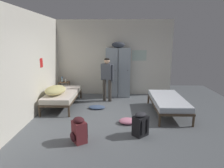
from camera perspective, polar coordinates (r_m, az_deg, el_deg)
name	(u,v)px	position (r m, az deg, el deg)	size (l,w,h in m)	color
ground_plane	(112,120)	(5.41, -0.08, -10.49)	(8.50, 8.50, 0.00)	slate
room_backdrop	(75,62)	(6.39, -10.64, 6.34)	(4.49, 5.37, 2.90)	silver
locker_bank	(118,71)	(7.44, 1.77, 3.72)	(0.90, 0.55, 2.07)	#8C99A3
shelf_unit	(64,88)	(7.73, -13.70, -1.02)	(0.38, 0.30, 0.57)	brown
bed_right	(168,101)	(5.99, 15.99, -4.80)	(0.90, 1.90, 0.49)	#473828
bed_left_rear	(63,95)	(6.58, -14.20, -3.12)	(0.90, 1.90, 0.49)	#473828
bedding_heap	(55,90)	(6.30, -16.16, -1.70)	(0.60, 0.89, 0.25)	#D1C67F
person_traveler	(107,75)	(6.81, -1.44, 2.51)	(0.45, 0.31, 1.53)	#3D3833
water_bottle	(62,80)	(7.70, -14.35, 1.27)	(0.07, 0.07, 0.20)	#B2DBEA
lotion_bottle	(66,80)	(7.61, -13.38, 1.09)	(0.05, 0.05, 0.17)	white
backpack_black	(140,125)	(4.57, 8.20, -11.63)	(0.42, 0.42, 0.55)	black
backpack_maroon	(79,131)	(4.31, -9.68, -13.24)	(0.41, 0.40, 0.55)	maroon
clothes_pile_denim	(97,107)	(6.28, -4.44, -6.74)	(0.52, 0.36, 0.09)	#42567A
clothes_pile_pink	(128,121)	(5.22, 4.55, -10.69)	(0.45, 0.37, 0.13)	pink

